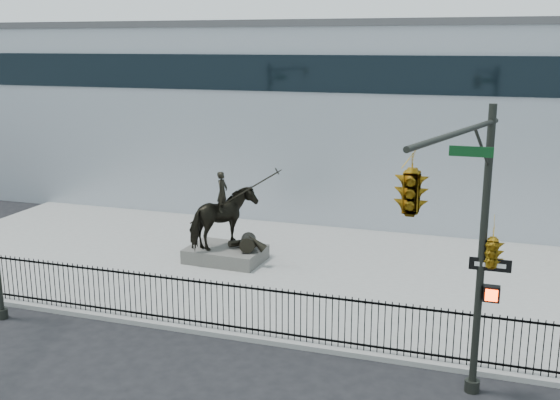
% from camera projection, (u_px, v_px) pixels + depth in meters
% --- Properties ---
extents(ground, '(120.00, 120.00, 0.00)m').
position_uv_depth(ground, '(206.00, 354.00, 17.95)').
color(ground, black).
rests_on(ground, ground).
extents(plaza, '(30.00, 12.00, 0.15)m').
position_uv_depth(plaza, '(284.00, 269.00, 24.40)').
color(plaza, gray).
rests_on(plaza, ground).
extents(building, '(44.00, 14.00, 9.00)m').
position_uv_depth(building, '(358.00, 115.00, 35.37)').
color(building, '#B0B5C0').
rests_on(building, ground).
extents(picket_fence, '(22.10, 0.10, 1.50)m').
position_uv_depth(picket_fence, '(224.00, 306.00, 18.89)').
color(picket_fence, black).
rests_on(picket_fence, plaza).
extents(statue_plinth, '(2.95, 2.10, 0.53)m').
position_uv_depth(statue_plinth, '(226.00, 254.00, 25.08)').
color(statue_plinth, '#4F4C48').
rests_on(statue_plinth, plaza).
extents(equestrian_statue, '(3.65, 2.35, 3.10)m').
position_uv_depth(equestrian_statue, '(226.00, 219.00, 24.73)').
color(equestrian_statue, black).
rests_on(equestrian_statue, statue_plinth).
extents(traffic_signal_right, '(2.17, 6.86, 7.00)m').
position_uv_depth(traffic_signal_right, '(456.00, 221.00, 13.00)').
color(traffic_signal_right, black).
rests_on(traffic_signal_right, ground).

